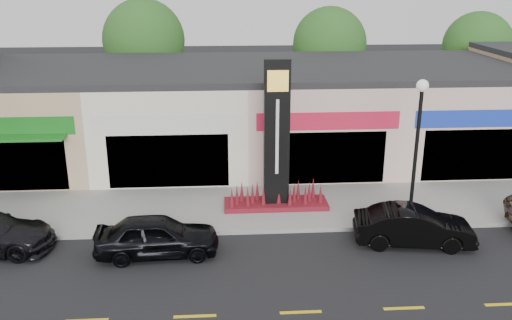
% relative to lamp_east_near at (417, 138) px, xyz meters
% --- Properties ---
extents(ground, '(120.00, 120.00, 0.00)m').
position_rel_lamp_east_near_xyz_m(ground, '(-8.00, -2.50, -3.48)').
color(ground, black).
rests_on(ground, ground).
extents(sidewalk, '(52.00, 4.30, 0.15)m').
position_rel_lamp_east_near_xyz_m(sidewalk, '(-8.00, 1.85, -3.40)').
color(sidewalk, gray).
rests_on(sidewalk, ground).
extents(curb, '(52.00, 0.20, 0.15)m').
position_rel_lamp_east_near_xyz_m(curb, '(-8.00, -0.40, -3.40)').
color(curb, gray).
rests_on(curb, ground).
extents(shop_beige, '(7.00, 10.85, 4.80)m').
position_rel_lamp_east_near_xyz_m(shop_beige, '(-16.50, 8.96, -1.08)').
color(shop_beige, tan).
rests_on(shop_beige, ground).
extents(shop_cream, '(7.00, 10.01, 4.80)m').
position_rel_lamp_east_near_xyz_m(shop_cream, '(-9.50, 8.97, -1.08)').
color(shop_cream, silver).
rests_on(shop_cream, ground).
extents(shop_pink_w, '(7.00, 10.01, 4.80)m').
position_rel_lamp_east_near_xyz_m(shop_pink_w, '(-2.50, 8.97, -1.08)').
color(shop_pink_w, beige).
rests_on(shop_pink_w, ground).
extents(shop_pink_e, '(7.00, 10.01, 4.80)m').
position_rel_lamp_east_near_xyz_m(shop_pink_e, '(4.50, 8.97, -1.08)').
color(shop_pink_e, beige).
rests_on(shop_pink_e, ground).
extents(tree_rear_west, '(5.20, 5.20, 7.83)m').
position_rel_lamp_east_near_xyz_m(tree_rear_west, '(-12.00, 17.00, 1.74)').
color(tree_rear_west, '#382619').
rests_on(tree_rear_west, ground).
extents(tree_rear_mid, '(4.80, 4.80, 7.29)m').
position_rel_lamp_east_near_xyz_m(tree_rear_mid, '(0.00, 17.00, 1.41)').
color(tree_rear_mid, '#382619').
rests_on(tree_rear_mid, ground).
extents(tree_rear_east, '(4.60, 4.60, 6.94)m').
position_rel_lamp_east_near_xyz_m(tree_rear_east, '(10.00, 17.00, 1.15)').
color(tree_rear_east, '#382619').
rests_on(tree_rear_east, ground).
extents(lamp_east_near, '(0.44, 0.44, 5.47)m').
position_rel_lamp_east_near_xyz_m(lamp_east_near, '(0.00, 0.00, 0.00)').
color(lamp_east_near, black).
rests_on(lamp_east_near, sidewalk).
extents(pylon_sign, '(4.20, 1.30, 6.00)m').
position_rel_lamp_east_near_xyz_m(pylon_sign, '(-5.00, 1.70, -1.20)').
color(pylon_sign, maroon).
rests_on(pylon_sign, sidewalk).
extents(car_black_sedan, '(1.88, 4.25, 1.42)m').
position_rel_lamp_east_near_xyz_m(car_black_sedan, '(-9.41, -1.81, -2.77)').
color(car_black_sedan, black).
rests_on(car_black_sedan, ground).
extents(car_black_conv, '(2.03, 4.32, 1.37)m').
position_rel_lamp_east_near_xyz_m(car_black_conv, '(-0.43, -1.62, -2.79)').
color(car_black_conv, black).
rests_on(car_black_conv, ground).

